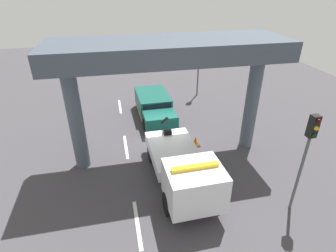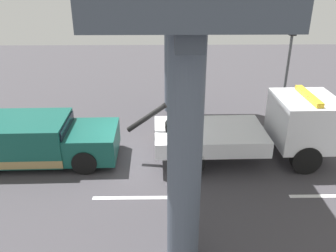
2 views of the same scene
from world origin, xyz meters
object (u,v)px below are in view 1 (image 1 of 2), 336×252
Objects in this scene: traffic_light_near at (199,57)px; traffic_light_far at (308,144)px; tow_truck_white at (184,170)px; towed_van_green at (154,107)px; traffic_cone_orange at (195,141)px.

traffic_light_far is at bearing 0.00° from traffic_light_near.
traffic_light_far reaches higher than tow_truck_white.
traffic_cone_orange is at bearing 21.70° from towed_van_green.
towed_van_green is 8.72× the size of traffic_cone_orange.
tow_truck_white is at bearing 0.13° from towed_van_green.
traffic_light_far reaches higher than traffic_cone_orange.
towed_van_green is at bearing -179.87° from tow_truck_white.
towed_van_green is 4.78m from traffic_cone_orange.
towed_van_green is at bearing -157.00° from traffic_light_far.
traffic_cone_orange is (4.42, 1.76, -0.50)m from towed_van_green.
traffic_light_near is at bearing 161.65° from traffic_cone_orange.
towed_van_green is (-8.08, -0.02, -0.42)m from tow_truck_white.
traffic_light_far is at bearing 23.98° from traffic_cone_orange.
tow_truck_white is 1.39× the size of towed_van_green.
traffic_cone_orange is at bearing -156.02° from traffic_light_far.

